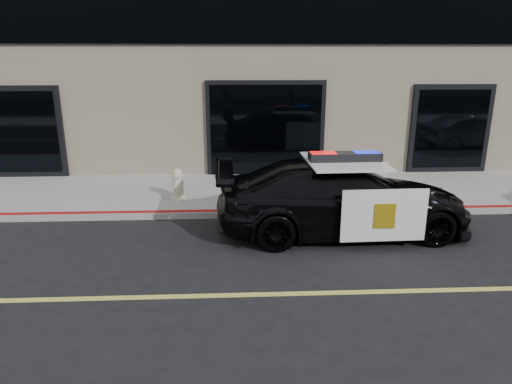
{
  "coord_description": "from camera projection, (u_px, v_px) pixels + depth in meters",
  "views": [
    {
      "loc": [
        -1.91,
        -6.28,
        3.56
      ],
      "look_at": [
        -1.51,
        2.2,
        1.0
      ],
      "focal_mm": 32.0,
      "sensor_mm": 36.0,
      "label": 1
    }
  ],
  "objects": [
    {
      "name": "fire_hydrant",
      "position": [
        178.0,
        185.0,
        11.12
      ],
      "size": [
        0.36,
        0.5,
        0.79
      ],
      "color": "beige",
      "rests_on": "sidewalk_n"
    },
    {
      "name": "police_car",
      "position": [
        343.0,
        197.0,
        9.36
      ],
      "size": [
        2.52,
        5.29,
        1.7
      ],
      "color": "black",
      "rests_on": "ground"
    },
    {
      "name": "sidewalk_n",
      "position": [
        307.0,
        191.0,
        12.12
      ],
      "size": [
        60.0,
        3.5,
        0.15
      ],
      "primitive_type": "cube",
      "color": "gray",
      "rests_on": "ground"
    },
    {
      "name": "ground",
      "position": [
        359.0,
        292.0,
        7.12
      ],
      "size": [
        120.0,
        120.0,
        0.0
      ],
      "primitive_type": "plane",
      "color": "black",
      "rests_on": "ground"
    }
  ]
}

